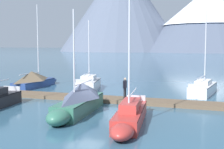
# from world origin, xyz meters

# --- Properties ---
(ground_plane) EXTENTS (700.00, 700.00, 0.00)m
(ground_plane) POSITION_xyz_m (0.00, 0.00, 0.00)
(ground_plane) COLOR #335B75
(mountain_west_summit) EXTENTS (84.14, 84.14, 61.57)m
(mountain_west_summit) POSITION_xyz_m (-52.67, 188.25, 31.56)
(mountain_west_summit) COLOR slate
(mountain_west_summit) RESTS_ON ground
(mountain_central_massif) EXTENTS (91.03, 91.03, 40.09)m
(mountain_central_massif) POSITION_xyz_m (3.56, 189.02, 21.56)
(mountain_central_massif) COLOR #4C566B
(mountain_central_massif) RESTS_ON ground
(dock) EXTENTS (25.11, 2.84, 0.30)m
(dock) POSITION_xyz_m (0.00, 4.00, 0.15)
(dock) COLOR brown
(dock) RESTS_ON ground
(sailboat_nearest_berth) EXTENTS (2.05, 7.41, 8.96)m
(sailboat_nearest_berth) POSITION_xyz_m (-10.11, 9.69, 0.82)
(sailboat_nearest_berth) COLOR navy
(sailboat_nearest_berth) RESTS_ON ground
(sailboat_mid_dock_port) EXTENTS (3.01, 6.54, 7.09)m
(sailboat_mid_dock_port) POSITION_xyz_m (-3.75, 9.97, 0.61)
(sailboat_mid_dock_port) COLOR silver
(sailboat_mid_dock_port) RESTS_ON ground
(sailboat_mid_dock_starboard) EXTENTS (2.17, 7.73, 6.86)m
(sailboat_mid_dock_starboard) POSITION_xyz_m (-0.05, -1.06, 0.95)
(sailboat_mid_dock_starboard) COLOR #336B56
(sailboat_mid_dock_starboard) RESTS_ON ground
(sailboat_far_berth) EXTENTS (2.30, 7.62, 8.98)m
(sailboat_far_berth) POSITION_xyz_m (4.01, -3.03, 0.55)
(sailboat_far_berth) COLOR #B2332D
(sailboat_far_berth) RESTS_ON ground
(sailboat_outer_slip) EXTENTS (2.49, 7.06, 8.44)m
(sailboat_outer_slip) POSITION_xyz_m (7.66, 10.44, 0.58)
(sailboat_outer_slip) COLOR white
(sailboat_outer_slip) RESTS_ON ground
(person_on_dock) EXTENTS (0.22, 0.59, 1.69)m
(person_on_dock) POSITION_xyz_m (1.78, 3.87, 1.26)
(person_on_dock) COLOR #232328
(person_on_dock) RESTS_ON dock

